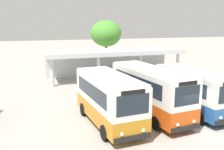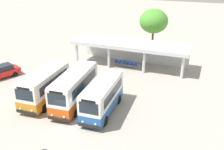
{
  "view_description": "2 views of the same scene",
  "coord_description": "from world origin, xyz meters",
  "px_view_note": "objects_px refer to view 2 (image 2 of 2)",
  "views": [
    {
      "loc": [
        -9.37,
        -11.84,
        6.44
      ],
      "look_at": [
        -2.39,
        8.62,
        1.99
      ],
      "focal_mm": 40.1,
      "sensor_mm": 36.0,
      "label": 1
    },
    {
      "loc": [
        10.78,
        -16.8,
        13.28
      ],
      "look_at": [
        1.14,
        7.29,
        2.08
      ],
      "focal_mm": 41.02,
      "sensor_mm": 36.0,
      "label": 2
    }
  ],
  "objects_px": {
    "city_bus_middle_cream": "(102,96)",
    "waiting_chair_middle_seat": "(124,63)",
    "waiting_chair_end_by_column": "(116,62)",
    "waiting_chair_fourth_seat": "(128,64)",
    "city_bus_second_in_row": "(75,87)",
    "waiting_chair_fifth_seat": "(132,64)",
    "waiting_chair_far_end_seat": "(135,65)",
    "parked_car_flank": "(1,72)",
    "waiting_chair_second_from_end": "(120,62)",
    "city_bus_nearest_orange": "(45,85)"
  },
  "relations": [
    {
      "from": "parked_car_flank",
      "to": "waiting_chair_fifth_seat",
      "type": "relative_size",
      "value": 5.63
    },
    {
      "from": "waiting_chair_second_from_end",
      "to": "waiting_chair_far_end_seat",
      "type": "distance_m",
      "value": 2.31
    },
    {
      "from": "city_bus_middle_cream",
      "to": "waiting_chair_middle_seat",
      "type": "relative_size",
      "value": 8.1
    },
    {
      "from": "waiting_chair_end_by_column",
      "to": "waiting_chair_fourth_seat",
      "type": "height_order",
      "value": "same"
    },
    {
      "from": "waiting_chair_end_by_column",
      "to": "waiting_chair_fourth_seat",
      "type": "xyz_separation_m",
      "value": [
        1.73,
        -0.09,
        0.0
      ]
    },
    {
      "from": "parked_car_flank",
      "to": "waiting_chair_second_from_end",
      "type": "bearing_deg",
      "value": 37.16
    },
    {
      "from": "city_bus_second_in_row",
      "to": "waiting_chair_fourth_seat",
      "type": "distance_m",
      "value": 12.03
    },
    {
      "from": "city_bus_second_in_row",
      "to": "waiting_chair_middle_seat",
      "type": "height_order",
      "value": "city_bus_second_in_row"
    },
    {
      "from": "city_bus_nearest_orange",
      "to": "waiting_chair_fifth_seat",
      "type": "relative_size",
      "value": 8.19
    },
    {
      "from": "waiting_chair_fourth_seat",
      "to": "waiting_chair_fifth_seat",
      "type": "relative_size",
      "value": 1.0
    },
    {
      "from": "city_bus_middle_cream",
      "to": "waiting_chair_far_end_seat",
      "type": "distance_m",
      "value": 12.35
    },
    {
      "from": "waiting_chair_middle_seat",
      "to": "waiting_chair_far_end_seat",
      "type": "xyz_separation_m",
      "value": [
        1.73,
        -0.07,
        0.0
      ]
    },
    {
      "from": "waiting_chair_fourth_seat",
      "to": "waiting_chair_far_end_seat",
      "type": "xyz_separation_m",
      "value": [
        1.15,
        0.02,
        0.0
      ]
    },
    {
      "from": "waiting_chair_fifth_seat",
      "to": "city_bus_middle_cream",
      "type": "bearing_deg",
      "value": -85.4
    },
    {
      "from": "city_bus_second_in_row",
      "to": "city_bus_middle_cream",
      "type": "bearing_deg",
      "value": -7.45
    },
    {
      "from": "waiting_chair_fourth_seat",
      "to": "city_bus_nearest_orange",
      "type": "bearing_deg",
      "value": -111.6
    },
    {
      "from": "city_bus_second_in_row",
      "to": "waiting_chair_fifth_seat",
      "type": "distance_m",
      "value": 12.17
    },
    {
      "from": "city_bus_nearest_orange",
      "to": "waiting_chair_second_from_end",
      "type": "distance_m",
      "value": 13.12
    },
    {
      "from": "waiting_chair_second_from_end",
      "to": "parked_car_flank",
      "type": "bearing_deg",
      "value": -142.84
    },
    {
      "from": "waiting_chair_fourth_seat",
      "to": "waiting_chair_second_from_end",
      "type": "bearing_deg",
      "value": 176.9
    },
    {
      "from": "city_bus_nearest_orange",
      "to": "waiting_chair_end_by_column",
      "type": "distance_m",
      "value": 13.0
    },
    {
      "from": "waiting_chair_far_end_seat",
      "to": "waiting_chair_fifth_seat",
      "type": "bearing_deg",
      "value": 177.52
    },
    {
      "from": "city_bus_nearest_orange",
      "to": "city_bus_middle_cream",
      "type": "distance_m",
      "value": 6.5
    },
    {
      "from": "city_bus_second_in_row",
      "to": "waiting_chair_second_from_end",
      "type": "bearing_deg",
      "value": 87.47
    },
    {
      "from": "waiting_chair_fourth_seat",
      "to": "waiting_chair_far_end_seat",
      "type": "bearing_deg",
      "value": 1.01
    },
    {
      "from": "city_bus_second_in_row",
      "to": "parked_car_flank",
      "type": "relative_size",
      "value": 1.65
    },
    {
      "from": "waiting_chair_fifth_seat",
      "to": "city_bus_nearest_orange",
      "type": "bearing_deg",
      "value": -113.79
    },
    {
      "from": "parked_car_flank",
      "to": "waiting_chair_end_by_column",
      "type": "distance_m",
      "value": 15.32
    },
    {
      "from": "waiting_chair_end_by_column",
      "to": "waiting_chair_far_end_seat",
      "type": "height_order",
      "value": "same"
    },
    {
      "from": "city_bus_second_in_row",
      "to": "parked_car_flank",
      "type": "height_order",
      "value": "city_bus_second_in_row"
    },
    {
      "from": "waiting_chair_middle_seat",
      "to": "waiting_chair_fourth_seat",
      "type": "bearing_deg",
      "value": -9.33
    },
    {
      "from": "waiting_chair_middle_seat",
      "to": "waiting_chair_fourth_seat",
      "type": "height_order",
      "value": "same"
    },
    {
      "from": "waiting_chair_far_end_seat",
      "to": "waiting_chair_fourth_seat",
      "type": "bearing_deg",
      "value": -178.99
    },
    {
      "from": "city_bus_nearest_orange",
      "to": "waiting_chair_far_end_seat",
      "type": "bearing_deg",
      "value": 63.99
    },
    {
      "from": "waiting_chair_second_from_end",
      "to": "waiting_chair_fifth_seat",
      "type": "relative_size",
      "value": 1.0
    },
    {
      "from": "city_bus_middle_cream",
      "to": "waiting_chair_far_end_seat",
      "type": "relative_size",
      "value": 8.1
    },
    {
      "from": "waiting_chair_second_from_end",
      "to": "city_bus_second_in_row",
      "type": "bearing_deg",
      "value": -92.53
    },
    {
      "from": "city_bus_middle_cream",
      "to": "waiting_chair_second_from_end",
      "type": "height_order",
      "value": "city_bus_middle_cream"
    },
    {
      "from": "parked_car_flank",
      "to": "waiting_chair_fourth_seat",
      "type": "bearing_deg",
      "value": 34.59
    },
    {
      "from": "waiting_chair_second_from_end",
      "to": "waiting_chair_far_end_seat",
      "type": "xyz_separation_m",
      "value": [
        2.31,
        -0.04,
        0.0
      ]
    },
    {
      "from": "waiting_chair_end_by_column",
      "to": "waiting_chair_far_end_seat",
      "type": "relative_size",
      "value": 1.0
    },
    {
      "from": "waiting_chair_far_end_seat",
      "to": "parked_car_flank",
      "type": "bearing_deg",
      "value": -147.49
    },
    {
      "from": "parked_car_flank",
      "to": "waiting_chair_end_by_column",
      "type": "height_order",
      "value": "parked_car_flank"
    },
    {
      "from": "waiting_chair_second_from_end",
      "to": "waiting_chair_fourth_seat",
      "type": "xyz_separation_m",
      "value": [
        1.15,
        -0.06,
        0.0
      ]
    },
    {
      "from": "waiting_chair_end_by_column",
      "to": "waiting_chair_far_end_seat",
      "type": "xyz_separation_m",
      "value": [
        2.88,
        -0.07,
        0.0
      ]
    },
    {
      "from": "city_bus_nearest_orange",
      "to": "city_bus_second_in_row",
      "type": "distance_m",
      "value": 3.3
    },
    {
      "from": "city_bus_nearest_orange",
      "to": "waiting_chair_fourth_seat",
      "type": "xyz_separation_m",
      "value": [
        4.93,
        12.44,
        -1.28
      ]
    },
    {
      "from": "waiting_chair_end_by_column",
      "to": "waiting_chair_middle_seat",
      "type": "distance_m",
      "value": 1.15
    },
    {
      "from": "city_bus_nearest_orange",
      "to": "city_bus_second_in_row",
      "type": "relative_size",
      "value": 0.88
    },
    {
      "from": "city_bus_middle_cream",
      "to": "parked_car_flank",
      "type": "height_order",
      "value": "city_bus_middle_cream"
    }
  ]
}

